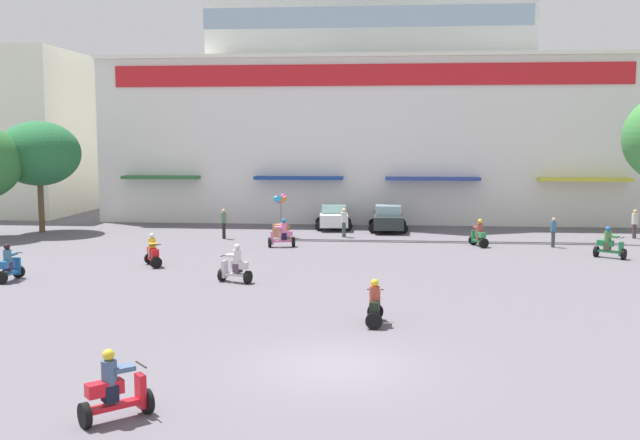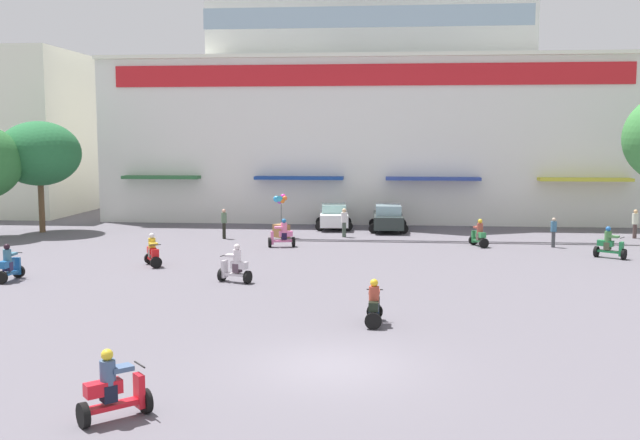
# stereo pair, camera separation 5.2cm
# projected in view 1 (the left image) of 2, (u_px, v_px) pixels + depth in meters

# --- Properties ---
(ground_plane) EXTENTS (128.00, 128.00, 0.00)m
(ground_plane) POSITION_uv_depth(u_px,v_px,m) (355.00, 272.00, 31.45)
(ground_plane) COLOR #5C5760
(colonial_building) EXTENTS (36.50, 15.45, 19.74)m
(colonial_building) POSITION_uv_depth(u_px,v_px,m) (369.00, 99.00, 52.84)
(colonial_building) COLOR white
(colonial_building) RESTS_ON ground
(flank_building_left) EXTENTS (10.47, 11.95, 12.13)m
(flank_building_left) POSITION_uv_depth(u_px,v_px,m) (16.00, 133.00, 56.27)
(flank_building_left) COLOR silver
(flank_building_left) RESTS_ON ground
(plaza_tree_0) EXTENTS (4.92, 5.02, 6.76)m
(plaza_tree_0) POSITION_uv_depth(u_px,v_px,m) (39.00, 154.00, 44.02)
(plaza_tree_0) COLOR brown
(plaza_tree_0) RESTS_ON ground
(parked_car_0) EXTENTS (2.54, 4.02, 1.57)m
(parked_car_0) POSITION_uv_depth(u_px,v_px,m) (334.00, 216.00, 46.27)
(parked_car_0) COLOR white
(parked_car_0) RESTS_ON ground
(parked_car_1) EXTENTS (2.46, 4.40, 1.62)m
(parked_car_1) POSITION_uv_depth(u_px,v_px,m) (388.00, 218.00, 45.22)
(parked_car_1) COLOR #242D2A
(parked_car_1) RESTS_ON ground
(scooter_rider_0) EXTENTS (0.55, 1.36, 1.46)m
(scooter_rider_0) POSITION_uv_depth(u_px,v_px,m) (375.00, 306.00, 22.64)
(scooter_rider_0) COLOR black
(scooter_rider_0) RESTS_ON ground
(scooter_rider_1) EXTENTS (1.44, 1.37, 1.54)m
(scooter_rider_1) POSITION_uv_depth(u_px,v_px,m) (115.00, 390.00, 14.96)
(scooter_rider_1) COLOR black
(scooter_rider_1) RESTS_ON ground
(scooter_rider_2) EXTENTS (1.44, 0.94, 1.57)m
(scooter_rider_2) POSITION_uv_depth(u_px,v_px,m) (235.00, 266.00, 29.19)
(scooter_rider_2) COLOR black
(scooter_rider_2) RESTS_ON ground
(scooter_rider_3) EXTENTS (1.48, 1.26, 1.53)m
(scooter_rider_3) POSITION_uv_depth(u_px,v_px,m) (610.00, 245.00, 35.06)
(scooter_rider_3) COLOR black
(scooter_rider_3) RESTS_ON ground
(scooter_rider_5) EXTENTS (1.49, 0.85, 1.52)m
(scooter_rider_5) POSITION_uv_depth(u_px,v_px,m) (282.00, 235.00, 38.59)
(scooter_rider_5) COLOR black
(scooter_rider_5) RESTS_ON ground
(scooter_rider_6) EXTENTS (1.13, 1.40, 1.50)m
(scooter_rider_6) POSITION_uv_depth(u_px,v_px,m) (153.00, 253.00, 32.86)
(scooter_rider_6) COLOR black
(scooter_rider_6) RESTS_ON ground
(scooter_rider_7) EXTENTS (0.55, 1.49, 1.54)m
(scooter_rider_7) POSITION_uv_depth(u_px,v_px,m) (9.00, 265.00, 29.47)
(scooter_rider_7) COLOR black
(scooter_rider_7) RESTS_ON ground
(scooter_rider_8) EXTENTS (0.95, 1.43, 1.49)m
(scooter_rider_8) POSITION_uv_depth(u_px,v_px,m) (479.00, 235.00, 38.76)
(scooter_rider_8) COLOR black
(scooter_rider_8) RESTS_ON ground
(pedestrian_0) EXTENTS (0.43, 0.43, 1.58)m
(pedestrian_0) POSITION_uv_depth(u_px,v_px,m) (553.00, 230.00, 38.45)
(pedestrian_0) COLOR #404246
(pedestrian_0) RESTS_ON ground
(pedestrian_1) EXTENTS (0.43, 0.43, 1.67)m
(pedestrian_1) POSITION_uv_depth(u_px,v_px,m) (635.00, 222.00, 41.85)
(pedestrian_1) COLOR #4F3D39
(pedestrian_1) RESTS_ON ground
(pedestrian_2) EXTENTS (0.44, 0.44, 1.68)m
(pedestrian_2) POSITION_uv_depth(u_px,v_px,m) (344.00, 221.00, 42.36)
(pedestrian_2) COLOR #414F43
(pedestrian_2) RESTS_ON ground
(pedestrian_3) EXTENTS (0.44, 0.44, 1.71)m
(pedestrian_3) POSITION_uv_depth(u_px,v_px,m) (224.00, 222.00, 41.64)
(pedestrian_3) COLOR black
(pedestrian_3) RESTS_ON ground
(balloon_vendor_cart) EXTENTS (1.07, 1.04, 2.52)m
(balloon_vendor_cart) POSITION_uv_depth(u_px,v_px,m) (281.00, 220.00, 42.27)
(balloon_vendor_cart) COLOR #9D693E
(balloon_vendor_cart) RESTS_ON ground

